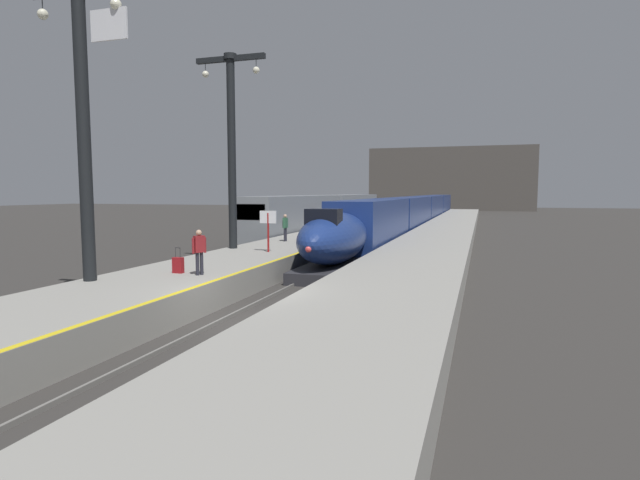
{
  "coord_description": "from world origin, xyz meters",
  "views": [
    {
      "loc": [
        7.06,
        -14.24,
        4.13
      ],
      "look_at": [
        -0.42,
        9.12,
        1.8
      ],
      "focal_mm": 28.48,
      "sensor_mm": 36.0,
      "label": 1
    }
  ],
  "objects_px": {
    "highspeed_train_main": "(416,211)",
    "station_column_near": "(84,102)",
    "rolling_suitcase": "(178,265)",
    "regional_train_adjacent": "(327,211)",
    "passenger_mid_platform": "(285,225)",
    "departure_info_board": "(268,223)",
    "station_column_mid": "(231,135)",
    "passenger_near_edge": "(199,249)"
  },
  "relations": [
    {
      "from": "passenger_mid_platform",
      "to": "rolling_suitcase",
      "type": "distance_m",
      "value": 12.89
    },
    {
      "from": "passenger_near_edge",
      "to": "highspeed_train_main",
      "type": "bearing_deg",
      "value": 86.01
    },
    {
      "from": "regional_train_adjacent",
      "to": "station_column_mid",
      "type": "distance_m",
      "value": 25.47
    },
    {
      "from": "highspeed_train_main",
      "to": "passenger_mid_platform",
      "type": "height_order",
      "value": "highspeed_train_main"
    },
    {
      "from": "highspeed_train_main",
      "to": "rolling_suitcase",
      "type": "xyz_separation_m",
      "value": [
        -3.91,
        -41.2,
        -0.61
      ]
    },
    {
      "from": "rolling_suitcase",
      "to": "passenger_near_edge",
      "type": "bearing_deg",
      "value": -9.0
    },
    {
      "from": "station_column_near",
      "to": "rolling_suitcase",
      "type": "height_order",
      "value": "station_column_near"
    },
    {
      "from": "highspeed_train_main",
      "to": "departure_info_board",
      "type": "bearing_deg",
      "value": -95.69
    },
    {
      "from": "station_column_mid",
      "to": "station_column_near",
      "type": "bearing_deg",
      "value": -89.72
    },
    {
      "from": "regional_train_adjacent",
      "to": "departure_info_board",
      "type": "xyz_separation_m",
      "value": [
        4.73,
        -25.86,
        0.43
      ]
    },
    {
      "from": "highspeed_train_main",
      "to": "passenger_mid_platform",
      "type": "bearing_deg",
      "value": -99.28
    },
    {
      "from": "station_column_mid",
      "to": "passenger_near_edge",
      "type": "relative_size",
      "value": 6.13
    },
    {
      "from": "passenger_near_edge",
      "to": "passenger_mid_platform",
      "type": "distance_m",
      "value": 13.13
    },
    {
      "from": "station_column_near",
      "to": "passenger_near_edge",
      "type": "xyz_separation_m",
      "value": [
        2.96,
        2.21,
        -5.11
      ]
    },
    {
      "from": "station_column_near",
      "to": "departure_info_board",
      "type": "xyz_separation_m",
      "value": [
        2.47,
        9.7,
        -4.59
      ]
    },
    {
      "from": "rolling_suitcase",
      "to": "departure_info_board",
      "type": "xyz_separation_m",
      "value": [
        0.54,
        7.32,
        1.2
      ]
    },
    {
      "from": "highspeed_train_main",
      "to": "station_column_near",
      "type": "relative_size",
      "value": 7.6
    },
    {
      "from": "regional_train_adjacent",
      "to": "rolling_suitcase",
      "type": "height_order",
      "value": "regional_train_adjacent"
    },
    {
      "from": "regional_train_adjacent",
      "to": "rolling_suitcase",
      "type": "relative_size",
      "value": 37.27
    },
    {
      "from": "regional_train_adjacent",
      "to": "station_column_near",
      "type": "xyz_separation_m",
      "value": [
        2.25,
        -35.55,
        5.02
      ]
    },
    {
      "from": "station_column_mid",
      "to": "rolling_suitcase",
      "type": "distance_m",
      "value": 10.36
    },
    {
      "from": "regional_train_adjacent",
      "to": "rolling_suitcase",
      "type": "bearing_deg",
      "value": -82.81
    },
    {
      "from": "station_column_near",
      "to": "station_column_mid",
      "type": "height_order",
      "value": "station_column_mid"
    },
    {
      "from": "highspeed_train_main",
      "to": "regional_train_adjacent",
      "type": "xyz_separation_m",
      "value": [
        -8.1,
        -8.02,
        0.16
      ]
    },
    {
      "from": "highspeed_train_main",
      "to": "station_column_mid",
      "type": "relative_size",
      "value": 7.37
    },
    {
      "from": "highspeed_train_main",
      "to": "station_column_near",
      "type": "xyz_separation_m",
      "value": [
        -5.85,
        -43.57,
        5.18
      ]
    },
    {
      "from": "station_column_mid",
      "to": "departure_info_board",
      "type": "relative_size",
      "value": 4.89
    },
    {
      "from": "regional_train_adjacent",
      "to": "passenger_near_edge",
      "type": "xyz_separation_m",
      "value": [
        5.21,
        -33.34,
        -0.09
      ]
    },
    {
      "from": "rolling_suitcase",
      "to": "station_column_near",
      "type": "bearing_deg",
      "value": -129.17
    },
    {
      "from": "station_column_mid",
      "to": "passenger_mid_platform",
      "type": "distance_m",
      "value": 6.99
    },
    {
      "from": "regional_train_adjacent",
      "to": "passenger_mid_platform",
      "type": "bearing_deg",
      "value": -80.32
    },
    {
      "from": "highspeed_train_main",
      "to": "station_column_mid",
      "type": "xyz_separation_m",
      "value": [
        -5.9,
        -32.88,
        5.23
      ]
    },
    {
      "from": "regional_train_adjacent",
      "to": "departure_info_board",
      "type": "relative_size",
      "value": 17.26
    },
    {
      "from": "station_column_near",
      "to": "departure_info_board",
      "type": "relative_size",
      "value": 4.74
    },
    {
      "from": "highspeed_train_main",
      "to": "departure_info_board",
      "type": "relative_size",
      "value": 36.04
    },
    {
      "from": "station_column_near",
      "to": "departure_info_board",
      "type": "distance_m",
      "value": 11.01
    },
    {
      "from": "passenger_near_edge",
      "to": "passenger_mid_platform",
      "type": "relative_size",
      "value": 1.0
    },
    {
      "from": "highspeed_train_main",
      "to": "station_column_near",
      "type": "distance_m",
      "value": 44.27
    },
    {
      "from": "station_column_near",
      "to": "departure_info_board",
      "type": "bearing_deg",
      "value": 75.68
    },
    {
      "from": "regional_train_adjacent",
      "to": "station_column_mid",
      "type": "bearing_deg",
      "value": -84.94
    },
    {
      "from": "highspeed_train_main",
      "to": "passenger_near_edge",
      "type": "relative_size",
      "value": 45.21
    },
    {
      "from": "station_column_near",
      "to": "rolling_suitcase",
      "type": "distance_m",
      "value": 6.55
    }
  ]
}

